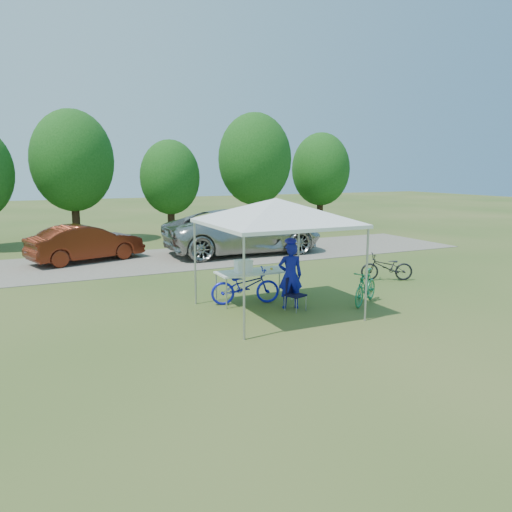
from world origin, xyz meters
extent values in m
plane|color=#2D5119|center=(0.00, 0.00, 0.00)|extent=(100.00, 100.00, 0.00)
cube|color=gray|center=(0.00, 8.00, 0.01)|extent=(24.00, 5.00, 0.02)
cylinder|color=#A5A5AA|center=(-1.50, -1.50, 1.05)|extent=(0.05, 0.05, 2.10)
cylinder|color=#A5A5AA|center=(1.50, -1.50, 1.05)|extent=(0.05, 0.05, 2.10)
cylinder|color=#A5A5AA|center=(-1.50, 1.50, 1.05)|extent=(0.05, 0.05, 2.10)
cylinder|color=#A5A5AA|center=(1.50, 1.50, 1.05)|extent=(0.05, 0.05, 2.10)
cube|color=silver|center=(0.00, 0.00, 2.14)|extent=(3.15, 3.15, 0.08)
pyramid|color=silver|center=(0.00, 0.00, 2.73)|extent=(4.53, 4.53, 0.55)
cylinder|color=#382314|center=(-3.00, 14.30, 1.01)|extent=(0.36, 0.36, 2.03)
ellipsoid|color=#144711|center=(-3.00, 14.30, 3.77)|extent=(3.71, 3.71, 4.64)
cylinder|color=#382314|center=(1.50, 14.10, 0.80)|extent=(0.36, 0.36, 1.61)
ellipsoid|color=#144711|center=(1.50, 14.10, 2.99)|extent=(2.94, 2.94, 3.68)
cylinder|color=#382314|center=(6.00, 13.80, 1.05)|extent=(0.36, 0.36, 2.10)
ellipsoid|color=#144711|center=(6.00, 13.80, 3.90)|extent=(3.84, 3.84, 4.80)
cylinder|color=#382314|center=(10.50, 14.40, 0.91)|extent=(0.36, 0.36, 1.82)
ellipsoid|color=#144711|center=(10.50, 14.40, 3.38)|extent=(3.33, 3.33, 4.16)
cube|color=white|center=(-0.04, 1.11, 0.78)|extent=(1.95, 0.81, 0.04)
cylinder|color=#A5A5AA|center=(-0.96, 0.76, 0.38)|extent=(0.04, 0.04, 0.76)
cylinder|color=#A5A5AA|center=(0.88, 0.76, 0.38)|extent=(0.04, 0.04, 0.76)
cylinder|color=#A5A5AA|center=(-0.96, 1.46, 0.38)|extent=(0.04, 0.04, 0.76)
cylinder|color=#A5A5AA|center=(0.88, 1.46, 0.38)|extent=(0.04, 0.04, 0.76)
cube|color=black|center=(0.49, -0.10, 0.38)|extent=(0.52, 0.52, 0.04)
cube|color=black|center=(0.49, 0.10, 0.59)|extent=(0.39, 0.17, 0.41)
cylinder|color=#A5A5AA|center=(0.31, -0.28, 0.18)|extent=(0.02, 0.02, 0.36)
cylinder|color=#A5A5AA|center=(0.67, -0.28, 0.18)|extent=(0.02, 0.02, 0.36)
cylinder|color=#A5A5AA|center=(0.31, 0.08, 0.18)|extent=(0.02, 0.02, 0.36)
cylinder|color=#A5A5AA|center=(0.67, 0.08, 0.18)|extent=(0.02, 0.02, 0.36)
cube|color=white|center=(-0.34, 1.11, 0.94)|extent=(0.41, 0.27, 0.27)
cube|color=white|center=(-0.34, 1.11, 1.09)|extent=(0.43, 0.29, 0.04)
cylinder|color=gold|center=(0.43, 1.06, 0.83)|extent=(0.07, 0.07, 0.05)
imported|color=#11148D|center=(0.48, 0.14, 0.82)|extent=(0.69, 0.56, 1.64)
imported|color=#171BCA|center=(-0.35, 0.98, 0.46)|extent=(1.85, 1.03, 0.92)
imported|color=#1B794B|center=(2.38, -0.37, 0.44)|extent=(1.47, 1.17, 0.89)
imported|color=black|center=(4.69, 1.56, 0.42)|extent=(1.67, 1.18, 0.83)
imported|color=#A5A5A1|center=(2.78, 8.06, 0.91)|extent=(6.50, 3.16, 1.78)
imported|color=#571D0E|center=(-3.24, 8.89, 0.70)|extent=(4.35, 2.58, 1.35)
camera|label=1|loc=(-5.42, -10.26, 3.39)|focal=35.00mm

